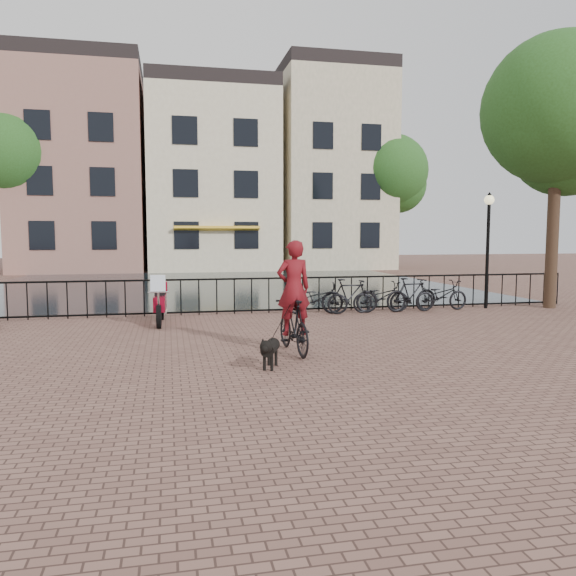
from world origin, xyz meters
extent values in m
plane|color=brown|center=(0.00, 0.00, 0.00)|extent=(100.00, 100.00, 0.00)
plane|color=black|center=(0.00, 17.30, 0.00)|extent=(20.00, 20.00, 0.00)
cube|color=black|center=(0.00, 8.00, 1.00)|extent=(20.00, 0.05, 0.05)
cube|color=black|center=(0.00, 8.00, 0.08)|extent=(20.00, 0.05, 0.05)
cube|color=#936255|center=(-7.50, 30.00, 6.00)|extent=(7.50, 9.00, 12.00)
cube|color=black|center=(-7.50, 30.00, 12.40)|extent=(7.50, 9.00, 0.80)
cube|color=beige|center=(0.50, 30.00, 5.50)|extent=(8.00, 9.00, 11.00)
cube|color=black|center=(0.50, 30.00, 11.40)|extent=(8.00, 9.00, 0.80)
cube|color=yellow|center=(0.50, 25.30, 2.60)|extent=(5.00, 0.60, 0.15)
cube|color=tan|center=(8.50, 30.00, 6.25)|extent=(7.00, 9.00, 12.50)
cube|color=black|center=(8.50, 30.00, 12.90)|extent=(7.00, 9.00, 0.80)
cylinder|color=black|center=(-11.00, 27.00, 3.15)|extent=(0.36, 0.36, 6.30)
sphere|color=#254D19|center=(-11.00, 27.00, 6.75)|extent=(5.04, 5.04, 5.04)
cylinder|color=black|center=(9.20, 7.30, 2.80)|extent=(0.36, 0.36, 5.60)
sphere|color=#254D19|center=(9.20, 7.30, 6.00)|extent=(4.48, 4.48, 4.48)
cylinder|color=black|center=(12.00, 27.00, 2.97)|extent=(0.36, 0.36, 5.95)
sphere|color=#254D19|center=(12.00, 27.00, 6.38)|extent=(4.76, 4.76, 4.76)
cylinder|color=black|center=(7.20, 7.60, 1.60)|extent=(0.10, 0.10, 3.20)
sphere|color=beige|center=(7.20, 7.60, 3.30)|extent=(0.30, 0.30, 0.30)
imported|color=black|center=(0.00, 2.47, 0.55)|extent=(0.67, 1.88, 1.10)
imported|color=maroon|center=(0.00, 2.47, 1.43)|extent=(0.83, 0.58, 2.16)
imported|color=black|center=(1.80, 7.40, 0.45)|extent=(1.79, 0.88, 0.90)
imported|color=black|center=(2.75, 7.40, 0.50)|extent=(1.69, 0.57, 1.00)
imported|color=black|center=(3.70, 7.40, 0.45)|extent=(1.73, 0.63, 0.90)
imported|color=black|center=(4.65, 7.40, 0.50)|extent=(1.71, 0.70, 1.00)
imported|color=black|center=(5.60, 7.40, 0.45)|extent=(1.77, 0.76, 0.90)
camera|label=1|loc=(-2.32, -7.86, 2.27)|focal=35.00mm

